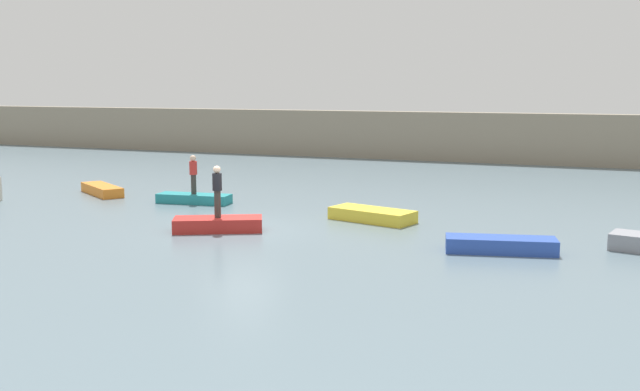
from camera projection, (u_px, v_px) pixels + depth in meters
name	position (u px, v px, depth m)	size (l,w,h in m)	color
ground_plane	(241.00, 230.00, 24.55)	(120.00, 120.00, 0.00)	slate
embankment_wall	(419.00, 136.00, 47.41)	(80.00, 1.20, 3.16)	gray
rowboat_orange	(102.00, 190.00, 32.49)	(3.14, 0.93, 0.43)	orange
rowboat_teal	(194.00, 199.00, 30.06)	(3.09, 0.92, 0.40)	teal
rowboat_red	(218.00, 224.00, 24.34)	(2.96, 1.10, 0.47)	red
rowboat_yellow	(372.00, 215.00, 26.15)	(3.09, 1.28, 0.44)	gold
rowboat_blue	(501.00, 245.00, 21.24)	(3.20, 0.98, 0.45)	#2B4CAD
person_dark_shirt	(217.00, 189.00, 24.15)	(0.32, 0.32, 1.76)	#38332D
person_red_shirt	(193.00, 172.00, 29.89)	(0.32, 0.32, 1.62)	#38332D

